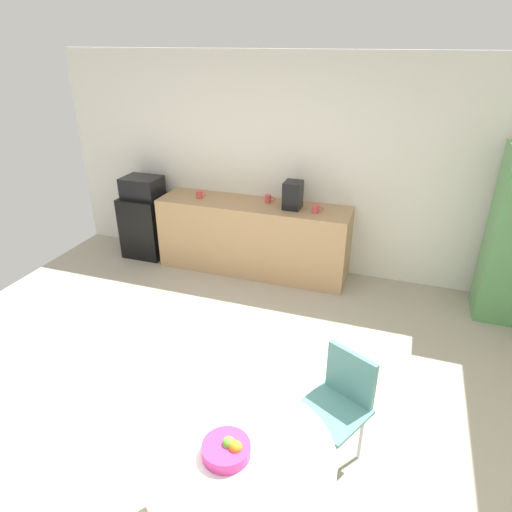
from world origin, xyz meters
TOP-DOWN VIEW (x-y plane):
  - ground_plane at (0.00, 0.00)m, footprint 6.00×6.00m
  - wall_back at (0.00, 3.00)m, footprint 6.00×0.10m
  - counter_block at (-0.34, 2.65)m, footprint 2.38×0.60m
  - mini_fridge at (-1.88, 2.65)m, footprint 0.54×0.54m
  - microwave at (-1.88, 2.65)m, footprint 0.48×0.38m
  - round_table at (0.74, -0.65)m, footprint 1.04×1.04m
  - chair_teal at (1.16, 0.18)m, footprint 0.56×0.56m
  - fruit_bowl at (0.68, -0.69)m, footprint 0.26×0.26m
  - mug_white at (-1.04, 2.62)m, footprint 0.13×0.08m
  - mug_green at (0.44, 2.59)m, footprint 0.13×0.08m
  - mug_red at (-0.18, 2.74)m, footprint 0.13×0.08m
  - coffee_maker at (0.15, 2.65)m, footprint 0.20×0.24m

SIDE VIEW (x-z plane):
  - ground_plane at x=0.00m, z-range 0.00..0.00m
  - mini_fridge at x=-1.88m, z-range 0.00..0.82m
  - counter_block at x=-0.34m, z-range 0.00..0.90m
  - chair_teal at x=1.16m, z-range 0.11..0.94m
  - round_table at x=0.74m, z-range 0.22..0.96m
  - fruit_bowl at x=0.68m, z-range 0.72..0.83m
  - mug_white at x=-1.04m, z-range 0.90..1.00m
  - mug_green at x=0.44m, z-range 0.90..1.00m
  - mug_red at x=-0.18m, z-range 0.90..1.00m
  - microwave at x=-1.88m, z-range 0.82..1.08m
  - coffee_maker at x=0.15m, z-range 0.90..1.22m
  - wall_back at x=0.00m, z-range 0.00..2.60m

